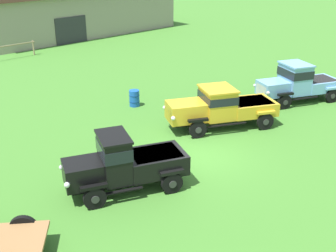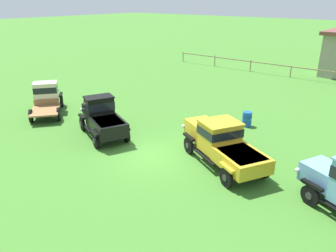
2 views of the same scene
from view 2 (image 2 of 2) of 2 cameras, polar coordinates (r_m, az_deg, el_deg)
The scene contains 6 objects.
ground_plane at distance 16.86m, azimuth -2.82°, elevation -5.06°, with size 240.00×240.00×0.00m, color #3D7528.
paddock_fence at distance 37.17m, azimuth 13.95°, elevation 10.61°, with size 18.20×0.47×1.21m.
vintage_truck_foreground_near at distance 24.46m, azimuth -20.33°, elevation 4.89°, with size 4.80×4.17×2.12m.
vintage_truck_second_in_line at distance 19.22m, azimuth -11.43°, elevation 1.49°, with size 4.77×3.23×2.26m.
vintage_truck_midrow_center at distance 15.89m, azimuth 9.25°, elevation -2.72°, with size 5.69×4.03×2.06m.
oil_drum_beside_row at distance 20.98m, azimuth 13.59°, elevation 1.18°, with size 0.60×0.60×0.93m.
Camera 2 is at (10.22, -11.09, 7.53)m, focal length 35.00 mm.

